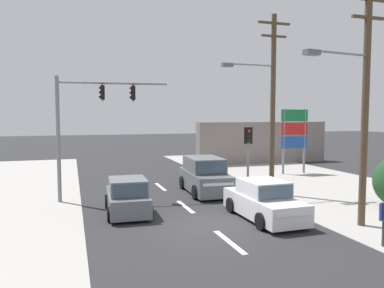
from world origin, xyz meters
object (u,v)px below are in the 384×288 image
Objects in this scene: utility_pole_foreground_right at (363,99)px; utility_pole_midground_right at (271,99)px; hatchback_receding_far at (128,197)px; sedan_oncoming_mid at (264,201)px; pedestal_signal_right_kerb at (248,150)px; shopping_plaza_sign at (294,132)px; suv_oncoming_near at (205,176)px; traffic_signal_mast at (86,115)px.

utility_pole_midground_right reaches higher than utility_pole_foreground_right.
utility_pole_foreground_right is at bearing -87.04° from utility_pole_midground_right.
utility_pole_midground_right is 2.51× the size of hatchback_receding_far.
sedan_oncoming_mid is (-2.87, 2.02, -4.04)m from utility_pole_foreground_right.
sedan_oncoming_mid is (-2.56, -4.08, -4.31)m from utility_pole_midground_right.
pedestal_signal_right_kerb is (-1.72, 5.78, -2.32)m from utility_pole_foreground_right.
hatchback_receding_far is (-12.83, -7.31, -2.28)m from shopping_plaza_sign.
utility_pole_foreground_right is 2.46× the size of pedestal_signal_right_kerb.
utility_pole_midground_right is 2.97m from pedestal_signal_right_kerb.
utility_pole_foreground_right reaches higher than pedestal_signal_right_kerb.
utility_pole_foreground_right is 5.35m from sedan_oncoming_mid.
suv_oncoming_near is at bearing 114.18° from utility_pole_foreground_right.
utility_pole_foreground_right is 0.94× the size of utility_pole_midground_right.
utility_pole_foreground_right is 9.14m from suv_oncoming_near.
shopping_plaza_sign is 9.52m from suv_oncoming_near.
utility_pole_foreground_right is at bearing -112.40° from shopping_plaza_sign.
traffic_signal_mast reaches higher than shopping_plaza_sign.
traffic_signal_mast reaches higher than hatchback_receding_far.
utility_pole_foreground_right is 10.00m from hatchback_receding_far.
suv_oncoming_near is at bearing 154.71° from utility_pole_midground_right.
utility_pole_midground_right is at bearing -132.27° from shopping_plaza_sign.
utility_pole_midground_right is at bearing -8.37° from traffic_signal_mast.
utility_pole_midground_right is at bearing 92.96° from utility_pole_foreground_right.
pedestal_signal_right_kerb is at bearing -46.75° from suv_oncoming_near.
hatchback_receding_far is (-5.09, 2.47, -0.00)m from sedan_oncoming_mid.
traffic_signal_mast is 15.03m from shopping_plaza_sign.
suv_oncoming_near is (6.08, 0.11, -3.26)m from traffic_signal_mast.
utility_pole_midground_right reaches higher than pedestal_signal_right_kerb.
traffic_signal_mast is 8.12m from pedestal_signal_right_kerb.
traffic_signal_mast is at bearing 116.98° from hatchback_receding_far.
sedan_oncoming_mid is 1.15× the size of hatchback_receding_far.
suv_oncoming_near is 1.09× the size of sedan_oncoming_mid.
shopping_plaza_sign is at bearing 42.47° from pedestal_signal_right_kerb.
suv_oncoming_near is (-1.68, 1.78, -1.53)m from pedestal_signal_right_kerb.
pedestal_signal_right_kerb is 2.89m from suv_oncoming_near.
suv_oncoming_near is 5.50m from hatchback_receding_far.
utility_pole_midground_right is 5.35m from suv_oncoming_near.
utility_pole_foreground_right is at bearing -73.43° from pedestal_signal_right_kerb.
hatchback_receding_far is at bearing -168.42° from pedestal_signal_right_kerb.
shopping_plaza_sign is 1.24× the size of hatchback_receding_far.
shopping_plaza_sign is at bearing 16.90° from traffic_signal_mast.
suv_oncoming_near is at bearing 95.37° from sedan_oncoming_mid.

